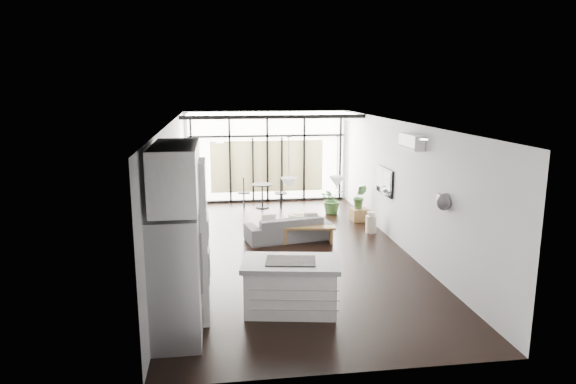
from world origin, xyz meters
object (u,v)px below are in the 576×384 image
object	(u,v)px
pouf	(299,222)
tv	(385,181)
island	(291,286)
console_bench	(308,235)
fridge	(174,280)
milk_can	(371,222)
sofa	(288,224)

from	to	relation	value
pouf	tv	distance (m)	2.36
island	console_bench	bearing A→B (deg)	85.17
island	fridge	world-z (taller)	fridge
pouf	tv	world-z (taller)	tv
island	milk_can	bearing A→B (deg)	67.74
console_bench	fridge	bearing A→B (deg)	-114.60
console_bench	milk_can	xyz separation A→B (m)	(1.69, 0.65, 0.06)
sofa	pouf	distance (m)	0.87
console_bench	milk_can	distance (m)	1.82
island	pouf	xyz separation A→B (m)	(0.87, 4.63, -0.21)
tv	sofa	bearing A→B (deg)	-174.78
console_bench	tv	distance (m)	2.33
milk_can	console_bench	bearing A→B (deg)	-158.92
island	sofa	world-z (taller)	island
pouf	milk_can	xyz separation A→B (m)	(1.74, -0.46, 0.05)
island	sofa	distance (m)	3.89
fridge	console_bench	world-z (taller)	fridge
sofa	pouf	size ratio (longest dim) A/B	3.78
sofa	pouf	xyz separation A→B (m)	(0.38, 0.77, -0.18)
island	console_bench	xyz separation A→B (m)	(0.92, 3.51, -0.22)
console_bench	tv	world-z (taller)	tv
milk_can	sofa	bearing A→B (deg)	-171.75
fridge	tv	size ratio (longest dim) A/B	1.68
island	console_bench	size ratio (longest dim) A/B	1.24
fridge	console_bench	xyz separation A→B (m)	(2.67, 4.29, -0.72)
tv	pouf	bearing A→B (deg)	164.80
sofa	tv	xyz separation A→B (m)	(2.39, 0.22, 0.91)
island	milk_can	distance (m)	4.92
island	pouf	distance (m)	4.71
island	tv	size ratio (longest dim) A/B	1.40
pouf	tv	size ratio (longest dim) A/B	0.47
fridge	tv	distance (m)	6.72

